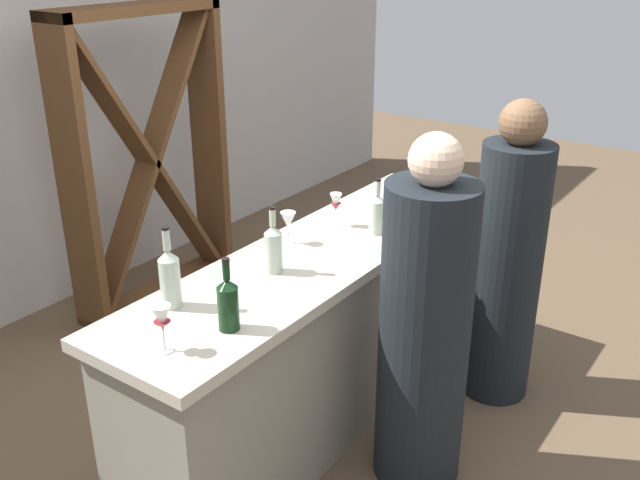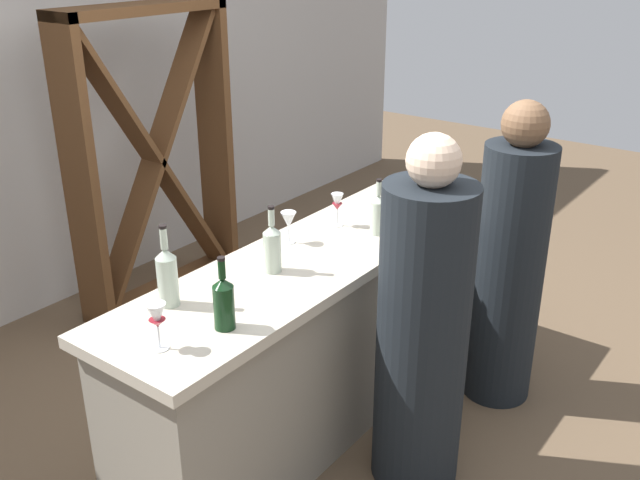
{
  "view_description": "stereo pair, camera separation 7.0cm",
  "coord_description": "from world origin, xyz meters",
  "px_view_note": "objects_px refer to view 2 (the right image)",
  "views": [
    {
      "loc": [
        -2.43,
        -1.73,
        2.28
      ],
      "look_at": [
        0.0,
        0.0,
        0.98
      ],
      "focal_mm": 39.77,
      "sensor_mm": 36.0,
      "label": 1
    },
    {
      "loc": [
        -2.39,
        -1.79,
        2.28
      ],
      "look_at": [
        0.0,
        0.0,
        0.98
      ],
      "focal_mm": 39.77,
      "sensor_mm": 36.0,
      "label": 2
    }
  ],
  "objects_px": {
    "wine_bottle_leftmost_clear_pale": "(167,275)",
    "wine_bottle_second_left_dark_green": "(224,302)",
    "wine_rack": "(154,161)",
    "person_left_guest": "(422,333)",
    "wine_glass_near_left": "(157,318)",
    "wine_glass_near_right": "(289,221)",
    "wine_bottle_center_clear_pale": "(272,247)",
    "wine_bottle_second_right_clear_pale": "(378,213)",
    "wine_glass_near_center": "(337,204)",
    "person_center_guest": "(509,268)"
  },
  "relations": [
    {
      "from": "wine_bottle_leftmost_clear_pale",
      "to": "wine_bottle_second_left_dark_green",
      "type": "distance_m",
      "value": 0.3
    },
    {
      "from": "wine_rack",
      "to": "person_left_guest",
      "type": "distance_m",
      "value": 2.31
    },
    {
      "from": "wine_glass_near_left",
      "to": "wine_glass_near_right",
      "type": "xyz_separation_m",
      "value": [
        1.0,
        0.22,
        -0.01
      ]
    },
    {
      "from": "wine_bottle_center_clear_pale",
      "to": "wine_bottle_second_right_clear_pale",
      "type": "xyz_separation_m",
      "value": [
        0.62,
        -0.14,
        -0.01
      ]
    },
    {
      "from": "wine_glass_near_center",
      "to": "wine_glass_near_left",
      "type": "bearing_deg",
      "value": -172.74
    },
    {
      "from": "wine_bottle_second_right_clear_pale",
      "to": "wine_glass_near_left",
      "type": "relative_size",
      "value": 1.57
    },
    {
      "from": "wine_glass_near_left",
      "to": "wine_glass_near_right",
      "type": "relative_size",
      "value": 1.15
    },
    {
      "from": "wine_bottle_leftmost_clear_pale",
      "to": "wine_glass_near_center",
      "type": "relative_size",
      "value": 2.0
    },
    {
      "from": "wine_bottle_center_clear_pale",
      "to": "wine_bottle_second_right_clear_pale",
      "type": "distance_m",
      "value": 0.64
    },
    {
      "from": "wine_bottle_center_clear_pale",
      "to": "wine_glass_near_center",
      "type": "distance_m",
      "value": 0.6
    },
    {
      "from": "person_center_guest",
      "to": "wine_glass_near_center",
      "type": "bearing_deg",
      "value": 15.34
    },
    {
      "from": "wine_bottle_second_right_clear_pale",
      "to": "wine_glass_near_right",
      "type": "relative_size",
      "value": 1.81
    },
    {
      "from": "wine_glass_near_left",
      "to": "wine_glass_near_center",
      "type": "xyz_separation_m",
      "value": [
        1.31,
        0.17,
        -0.01
      ]
    },
    {
      "from": "wine_glass_near_right",
      "to": "wine_glass_near_left",
      "type": "bearing_deg",
      "value": -167.29
    },
    {
      "from": "wine_bottle_second_left_dark_green",
      "to": "wine_glass_near_right",
      "type": "bearing_deg",
      "value": 22.29
    },
    {
      "from": "wine_glass_near_center",
      "to": "person_left_guest",
      "type": "xyz_separation_m",
      "value": [
        -0.36,
        -0.7,
        -0.32
      ]
    },
    {
      "from": "wine_rack",
      "to": "wine_glass_near_left",
      "type": "height_order",
      "value": "wine_rack"
    },
    {
      "from": "wine_bottle_leftmost_clear_pale",
      "to": "person_left_guest",
      "type": "bearing_deg",
      "value": -46.45
    },
    {
      "from": "wine_bottle_leftmost_clear_pale",
      "to": "person_center_guest",
      "type": "distance_m",
      "value": 1.75
    },
    {
      "from": "wine_bottle_second_left_dark_green",
      "to": "wine_glass_near_left",
      "type": "height_order",
      "value": "wine_bottle_second_left_dark_green"
    },
    {
      "from": "wine_bottle_second_right_clear_pale",
      "to": "wine_glass_near_center",
      "type": "relative_size",
      "value": 1.66
    },
    {
      "from": "wine_bottle_second_right_clear_pale",
      "to": "wine_glass_near_right",
      "type": "xyz_separation_m",
      "value": [
        -0.34,
        0.28,
        0.0
      ]
    },
    {
      "from": "wine_glass_near_right",
      "to": "wine_bottle_leftmost_clear_pale",
      "type": "bearing_deg",
      "value": -179.2
    },
    {
      "from": "wine_rack",
      "to": "wine_bottle_center_clear_pale",
      "type": "distance_m",
      "value": 1.78
    },
    {
      "from": "wine_bottle_leftmost_clear_pale",
      "to": "wine_rack",
      "type": "bearing_deg",
      "value": 50.75
    },
    {
      "from": "wine_glass_near_left",
      "to": "wine_glass_near_right",
      "type": "distance_m",
      "value": 1.02
    },
    {
      "from": "wine_bottle_second_left_dark_green",
      "to": "wine_bottle_center_clear_pale",
      "type": "distance_m",
      "value": 0.5
    },
    {
      "from": "wine_rack",
      "to": "wine_glass_near_center",
      "type": "bearing_deg",
      "value": -95.6
    },
    {
      "from": "wine_rack",
      "to": "wine_glass_near_left",
      "type": "bearing_deg",
      "value": -130.55
    },
    {
      "from": "wine_bottle_leftmost_clear_pale",
      "to": "person_left_guest",
      "type": "xyz_separation_m",
      "value": [
        0.71,
        -0.75,
        -0.33
      ]
    },
    {
      "from": "wine_bottle_second_left_dark_green",
      "to": "person_center_guest",
      "type": "height_order",
      "value": "person_center_guest"
    },
    {
      "from": "wine_glass_near_right",
      "to": "person_center_guest",
      "type": "distance_m",
      "value": 1.15
    },
    {
      "from": "wine_bottle_leftmost_clear_pale",
      "to": "wine_bottle_second_right_clear_pale",
      "type": "bearing_deg",
      "value": -13.61
    },
    {
      "from": "wine_bottle_second_left_dark_green",
      "to": "person_left_guest",
      "type": "height_order",
      "value": "person_left_guest"
    },
    {
      "from": "wine_rack",
      "to": "wine_bottle_second_left_dark_green",
      "type": "relative_size",
      "value": 6.63
    },
    {
      "from": "wine_bottle_second_right_clear_pale",
      "to": "wine_rack",
      "type": "bearing_deg",
      "value": 86.16
    },
    {
      "from": "wine_bottle_second_left_dark_green",
      "to": "person_left_guest",
      "type": "relative_size",
      "value": 0.18
    },
    {
      "from": "wine_glass_near_right",
      "to": "person_left_guest",
      "type": "bearing_deg",
      "value": -93.47
    },
    {
      "from": "wine_glass_near_left",
      "to": "person_center_guest",
      "type": "height_order",
      "value": "person_center_guest"
    },
    {
      "from": "wine_bottle_center_clear_pale",
      "to": "wine_bottle_second_left_dark_green",
      "type": "bearing_deg",
      "value": -160.22
    },
    {
      "from": "wine_glass_near_center",
      "to": "wine_glass_near_right",
      "type": "relative_size",
      "value": 1.09
    },
    {
      "from": "wine_glass_near_left",
      "to": "person_left_guest",
      "type": "distance_m",
      "value": 1.14
    },
    {
      "from": "wine_bottle_second_right_clear_pale",
      "to": "person_center_guest",
      "type": "height_order",
      "value": "person_center_guest"
    },
    {
      "from": "wine_bottle_leftmost_clear_pale",
      "to": "wine_bottle_center_clear_pale",
      "type": "height_order",
      "value": "wine_bottle_leftmost_clear_pale"
    },
    {
      "from": "wine_bottle_center_clear_pale",
      "to": "wine_glass_near_left",
      "type": "bearing_deg",
      "value": -173.16
    },
    {
      "from": "wine_glass_near_left",
      "to": "wine_bottle_leftmost_clear_pale",
      "type": "bearing_deg",
      "value": 41.71
    },
    {
      "from": "wine_bottle_center_clear_pale",
      "to": "person_center_guest",
      "type": "xyz_separation_m",
      "value": [
        1.05,
        -0.66,
        -0.31
      ]
    },
    {
      "from": "wine_bottle_leftmost_clear_pale",
      "to": "wine_glass_near_left",
      "type": "distance_m",
      "value": 0.32
    },
    {
      "from": "wine_glass_near_center",
      "to": "person_center_guest",
      "type": "distance_m",
      "value": 0.92
    },
    {
      "from": "wine_bottle_second_right_clear_pale",
      "to": "wine_bottle_second_left_dark_green",
      "type": "bearing_deg",
      "value": -178.31
    }
  ]
}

